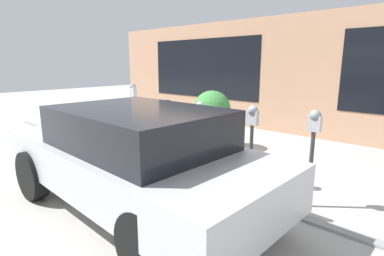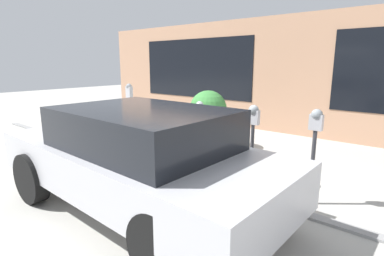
# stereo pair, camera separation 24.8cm
# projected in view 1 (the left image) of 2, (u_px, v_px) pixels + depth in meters

# --- Properties ---
(ground_plane) EXTENTS (40.00, 40.00, 0.00)m
(ground_plane) POSITION_uv_depth(u_px,v_px,m) (188.00, 177.00, 5.42)
(ground_plane) COLOR #ADAAA3
(curb_strip) EXTENTS (15.20, 0.16, 0.04)m
(curb_strip) POSITION_uv_depth(u_px,v_px,m) (185.00, 177.00, 5.36)
(curb_strip) COLOR gray
(curb_strip) RESTS_ON ground_plane
(building_facade) EXTENTS (15.20, 0.17, 3.33)m
(building_facade) POSITION_uv_depth(u_px,v_px,m) (298.00, 76.00, 8.30)
(building_facade) COLOR tan
(building_facade) RESTS_ON ground_plane
(parking_meter_nearest) EXTENTS (0.18, 0.15, 1.40)m
(parking_meter_nearest) POSITION_uv_depth(u_px,v_px,m) (313.00, 137.00, 4.09)
(parking_meter_nearest) COLOR #38383D
(parking_meter_nearest) RESTS_ON ground_plane
(parking_meter_second) EXTENTS (0.19, 0.16, 1.37)m
(parking_meter_second) POSITION_uv_depth(u_px,v_px,m) (252.00, 127.00, 4.76)
(parking_meter_second) COLOR #38383D
(parking_meter_second) RESTS_ON ground_plane
(parking_meter_middle) EXTENTS (0.16, 0.14, 1.34)m
(parking_meter_middle) POSITION_uv_depth(u_px,v_px,m) (200.00, 125.00, 5.50)
(parking_meter_middle) COLOR #38383D
(parking_meter_middle) RESTS_ON ground_plane
(parking_meter_fourth) EXTENTS (0.15, 0.13, 1.27)m
(parking_meter_fourth) POSITION_uv_depth(u_px,v_px,m) (161.00, 118.00, 6.14)
(parking_meter_fourth) COLOR #38383D
(parking_meter_fourth) RESTS_ON ground_plane
(parking_meter_farthest) EXTENTS (0.15, 0.12, 1.57)m
(parking_meter_farthest) POSITION_uv_depth(u_px,v_px,m) (134.00, 107.00, 6.82)
(parking_meter_farthest) COLOR #38383D
(parking_meter_farthest) RESTS_ON ground_plane
(planter_box) EXTENTS (1.19, 1.09, 1.39)m
(planter_box) POSITION_uv_depth(u_px,v_px,m) (212.00, 123.00, 7.20)
(planter_box) COLOR #A39989
(planter_box) RESTS_ON ground_plane
(parked_car_front) EXTENTS (4.38, 1.95, 1.45)m
(parked_car_front) POSITION_uv_depth(u_px,v_px,m) (133.00, 155.00, 4.10)
(parked_car_front) COLOR #B7B7BC
(parked_car_front) RESTS_ON ground_plane
(trash_bin) EXTENTS (0.49, 0.49, 1.06)m
(trash_bin) POSITION_uv_depth(u_px,v_px,m) (167.00, 119.00, 8.05)
(trash_bin) COLOR black
(trash_bin) RESTS_ON ground_plane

